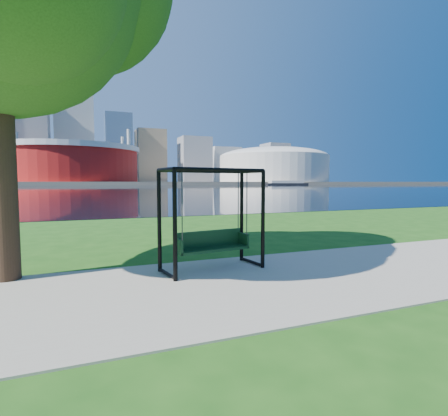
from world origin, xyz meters
TOP-DOWN VIEW (x-y plane):
  - ground at (0.00, 0.00)m, footprint 900.00×900.00m
  - path at (0.00, -0.50)m, footprint 120.00×4.00m
  - river at (0.00, 102.00)m, footprint 900.00×180.00m
  - far_bank at (0.00, 306.00)m, footprint 900.00×228.00m
  - stadium at (-10.00, 235.00)m, footprint 83.00×83.00m
  - arena at (135.00, 235.00)m, footprint 84.00×84.00m
  - skyline at (-4.27, 319.39)m, footprint 392.00×66.00m
  - swing at (-0.06, 0.62)m, footprint 2.19×1.21m
  - barge at (115.35, 184.30)m, footprint 27.93×10.56m

SIDE VIEW (x-z plane):
  - ground at x=0.00m, z-range 0.00..0.00m
  - river at x=0.00m, z-range 0.00..0.02m
  - path at x=0.00m, z-range 0.00..0.03m
  - far_bank at x=0.00m, z-range 0.00..2.00m
  - swing at x=-0.06m, z-range -0.04..2.09m
  - barge at x=115.35m, z-range -0.12..2.60m
  - stadium at x=-10.00m, z-range -1.77..30.23m
  - arena at x=135.00m, z-range 2.59..29.15m
  - skyline at x=-4.27m, z-range -12.36..84.14m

